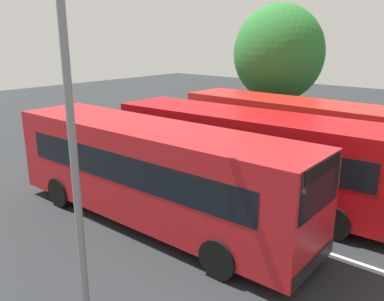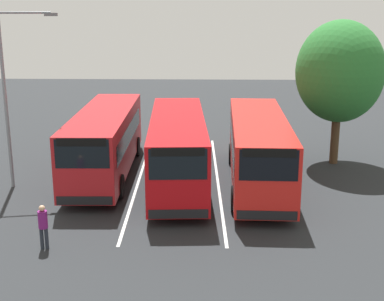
{
  "view_description": "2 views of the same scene",
  "coord_description": "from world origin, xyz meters",
  "px_view_note": "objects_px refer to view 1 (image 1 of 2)",
  "views": [
    {
      "loc": [
        7.94,
        -11.75,
        5.79
      ],
      "look_at": [
        -1.47,
        -0.77,
        1.64
      ],
      "focal_mm": 37.41,
      "sensor_mm": 36.0,
      "label": 1
    },
    {
      "loc": [
        24.66,
        1.34,
        8.1
      ],
      "look_at": [
        0.74,
        0.68,
        1.63
      ],
      "focal_mm": 50.0,
      "sensor_mm": 36.0,
      "label": 2
    }
  ],
  "objects_px": {
    "bus_center_left": "(252,153)",
    "street_lamp": "(79,102)",
    "depot_tree": "(278,54)",
    "bus_far_left": "(152,171)",
    "bus_center_right": "(301,135)"
  },
  "relations": [
    {
      "from": "bus_center_right",
      "to": "bus_center_left",
      "type": "bearing_deg",
      "value": -89.08
    },
    {
      "from": "bus_far_left",
      "to": "street_lamp",
      "type": "distance_m",
      "value": 5.08
    },
    {
      "from": "bus_far_left",
      "to": "depot_tree",
      "type": "xyz_separation_m",
      "value": [
        -2.33,
        11.78,
        3.1
      ]
    },
    {
      "from": "bus_center_left",
      "to": "depot_tree",
      "type": "height_order",
      "value": "depot_tree"
    },
    {
      "from": "street_lamp",
      "to": "depot_tree",
      "type": "distance_m",
      "value": 16.11
    },
    {
      "from": "bus_far_left",
      "to": "street_lamp",
      "type": "height_order",
      "value": "street_lamp"
    },
    {
      "from": "bus_center_left",
      "to": "street_lamp",
      "type": "distance_m",
      "value": 7.93
    },
    {
      "from": "bus_far_left",
      "to": "depot_tree",
      "type": "height_order",
      "value": "depot_tree"
    },
    {
      "from": "bus_far_left",
      "to": "bus_center_left",
      "type": "relative_size",
      "value": 0.99
    },
    {
      "from": "depot_tree",
      "to": "bus_center_left",
      "type": "bearing_deg",
      "value": -65.79
    },
    {
      "from": "bus_center_right",
      "to": "depot_tree",
      "type": "height_order",
      "value": "depot_tree"
    },
    {
      "from": "street_lamp",
      "to": "depot_tree",
      "type": "xyz_separation_m",
      "value": [
        -4.3,
        15.52,
        0.29
      ]
    },
    {
      "from": "bus_center_right",
      "to": "depot_tree",
      "type": "xyz_separation_m",
      "value": [
        -3.7,
        4.39,
        3.1
      ]
    },
    {
      "from": "bus_far_left",
      "to": "bus_center_right",
      "type": "relative_size",
      "value": 1.0
    },
    {
      "from": "bus_center_left",
      "to": "street_lamp",
      "type": "relative_size",
      "value": 1.37
    }
  ]
}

